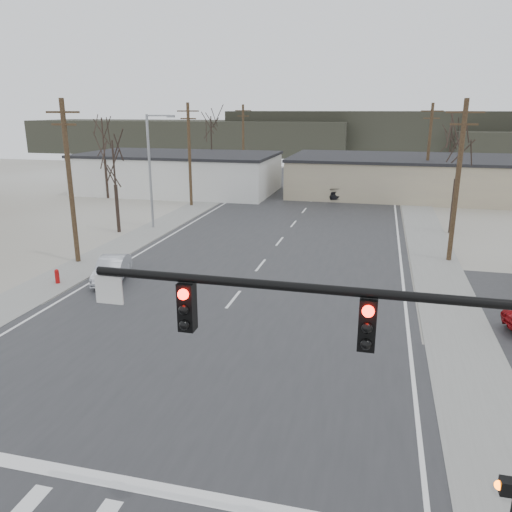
{
  "coord_description": "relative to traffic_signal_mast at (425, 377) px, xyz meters",
  "views": [
    {
      "loc": [
        6.84,
        -14.8,
        9.35
      ],
      "look_at": [
        1.32,
        7.46,
        2.6
      ],
      "focal_mm": 35.0,
      "sensor_mm": 36.0,
      "label": 1
    }
  ],
  "objects": [
    {
      "name": "sidewalk_right",
      "position": [
        2.71,
        26.2,
        -4.64
      ],
      "size": [
        3.0,
        90.0,
        0.06
      ],
      "primitive_type": "cube",
      "color": "gray",
      "rests_on": "ground"
    },
    {
      "name": "upole_right_b",
      "position": [
        3.61,
        46.2,
        0.55
      ],
      "size": [
        2.2,
        0.3,
        10.0
      ],
      "color": "#4E3D24",
      "rests_on": "ground"
    },
    {
      "name": "main_road",
      "position": [
        -7.89,
        21.2,
        -4.65
      ],
      "size": [
        18.0,
        110.0,
        0.05
      ],
      "primitive_type": "cube",
      "color": "#28282B",
      "rests_on": "ground"
    },
    {
      "name": "upole_left_d",
      "position": [
        -19.39,
        58.2,
        0.55
      ],
      "size": [
        2.2,
        0.3,
        10.0
      ],
      "color": "#4E3D24",
      "rests_on": "ground"
    },
    {
      "name": "building_right_far",
      "position": [
        2.11,
        50.2,
        -2.52
      ],
      "size": [
        26.3,
        14.3,
        4.3
      ],
      "color": "tan",
      "rests_on": "ground"
    },
    {
      "name": "tree_right_mid",
      "position": [
        4.61,
        32.2,
        1.26
      ],
      "size": [
        3.74,
        3.74,
        8.33
      ],
      "color": "#33261F",
      "rests_on": "ground"
    },
    {
      "name": "traffic_signal_mast",
      "position": [
        0.0,
        0.0,
        0.0
      ],
      "size": [
        8.95,
        0.43,
        7.2
      ],
      "color": "black",
      "rests_on": "ground"
    },
    {
      "name": "tree_left_near",
      "position": [
        -20.89,
        26.2,
        0.55
      ],
      "size": [
        3.3,
        3.3,
        7.35
      ],
      "color": "#33261F",
      "rests_on": "ground"
    },
    {
      "name": "sidewalk_left",
      "position": [
        -18.49,
        26.2,
        -4.64
      ],
      "size": [
        3.0,
        90.0,
        0.06
      ],
      "primitive_type": "cube",
      "color": "gray",
      "rests_on": "ground"
    },
    {
      "name": "sedan_crossing",
      "position": [
        -15.39,
        15.42,
        -3.96
      ],
      "size": [
        2.41,
        4.26,
        1.33
      ],
      "primitive_type": "imported",
      "rotation": [
        0.0,
        0.0,
        0.27
      ],
      "color": "#A1A5AC",
      "rests_on": "main_road"
    },
    {
      "name": "tree_left_far",
      "position": [
        -21.89,
        52.2,
        1.61
      ],
      "size": [
        3.96,
        3.96,
        8.82
      ],
      "color": "#33261F",
      "rests_on": "ground"
    },
    {
      "name": "streetlight_main",
      "position": [
        -18.69,
        28.2,
        0.41
      ],
      "size": [
        2.4,
        0.25,
        9.0
      ],
      "color": "gray",
      "rests_on": "ground"
    },
    {
      "name": "cross_road",
      "position": [
        -7.89,
        6.2,
        -4.65
      ],
      "size": [
        90.0,
        10.0,
        0.04
      ],
      "primitive_type": "cube",
      "color": "#28282B",
      "rests_on": "ground"
    },
    {
      "name": "tree_right_far",
      "position": [
        7.11,
        58.2,
        0.91
      ],
      "size": [
        3.52,
        3.52,
        7.84
      ],
      "color": "#33261F",
      "rests_on": "ground"
    },
    {
      "name": "hill_left",
      "position": [
        -42.89,
        98.2,
        -1.17
      ],
      "size": [
        70.0,
        18.0,
        7.0
      ],
      "primitive_type": "cube",
      "color": "#333026",
      "rests_on": "ground"
    },
    {
      "name": "upole_right_a",
      "position": [
        3.61,
        24.2,
        0.55
      ],
      "size": [
        2.2,
        0.3,
        10.0
      ],
      "color": "#4E3D24",
      "rests_on": "ground"
    },
    {
      "name": "upole_left_c",
      "position": [
        -19.39,
        38.2,
        0.55
      ],
      "size": [
        2.2,
        0.3,
        10.0
      ],
      "color": "#4E3D24",
      "rests_on": "ground"
    },
    {
      "name": "ground",
      "position": [
        -7.89,
        6.2,
        -4.67
      ],
      "size": [
        140.0,
        140.0,
        0.0
      ],
      "primitive_type": "plane",
      "color": "silver",
      "rests_on": "ground"
    },
    {
      "name": "hill_center",
      "position": [
        7.11,
        102.2,
        -0.17
      ],
      "size": [
        80.0,
        18.0,
        9.0
      ],
      "primitive_type": "cube",
      "color": "#333026",
      "rests_on": "ground"
    },
    {
      "name": "fire_hydrant",
      "position": [
        -18.09,
        14.2,
        -4.22
      ],
      "size": [
        0.24,
        0.24,
        0.87
      ],
      "color": "#A50C0C",
      "rests_on": "ground"
    },
    {
      "name": "tree_left_mid",
      "position": [
        -29.89,
        40.2,
        1.61
      ],
      "size": [
        3.96,
        3.96,
        8.82
      ],
      "color": "#33261F",
      "rests_on": "ground"
    },
    {
      "name": "upole_left_b",
      "position": [
        -19.39,
        18.2,
        0.55
      ],
      "size": [
        2.2,
        0.3,
        10.0
      ],
      "color": "#4E3D24",
      "rests_on": "ground"
    },
    {
      "name": "car_far_a",
      "position": [
        -5.79,
        45.65,
        -3.88
      ],
      "size": [
        3.49,
        5.57,
        1.5
      ],
      "primitive_type": "imported",
      "rotation": [
        0.0,
        0.0,
        3.43
      ],
      "color": "black",
      "rests_on": "main_road"
    },
    {
      "name": "car_far_b",
      "position": [
        -13.87,
        67.27,
        -3.94
      ],
      "size": [
        2.87,
        4.36,
        1.38
      ],
      "primitive_type": "imported",
      "rotation": [
        0.0,
        0.0,
        -0.33
      ],
      "color": "black",
      "rests_on": "main_road"
    },
    {
      "name": "building_left_far",
      "position": [
        -23.89,
        46.2,
        -2.42
      ],
      "size": [
        22.3,
        12.3,
        4.5
      ],
      "color": "silver",
      "rests_on": "ground"
    }
  ]
}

